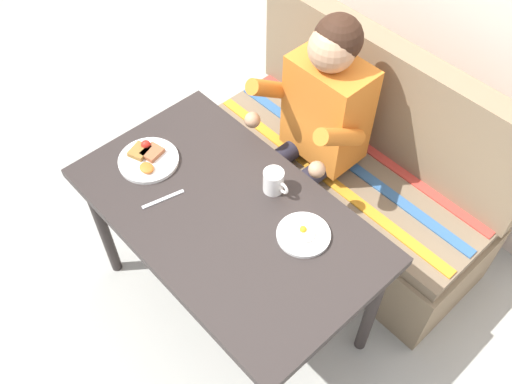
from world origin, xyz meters
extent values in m
plane|color=#A2A49C|center=(0.00, 0.00, 0.00)|extent=(8.00, 8.00, 0.00)
cube|color=#2E2825|center=(0.00, 0.00, 0.71)|extent=(1.20, 0.70, 0.04)
cylinder|color=#2E2825|center=(-0.54, -0.29, 0.34)|extent=(0.05, 0.05, 0.69)
cylinder|color=#2E2825|center=(-0.54, 0.29, 0.34)|extent=(0.05, 0.05, 0.69)
cylinder|color=#2E2825|center=(0.54, 0.29, 0.34)|extent=(0.05, 0.05, 0.69)
cube|color=#7F6B51|center=(0.00, 0.72, 0.20)|extent=(1.44, 0.56, 0.40)
cube|color=#78654E|center=(0.00, 0.72, 0.43)|extent=(1.40, 0.52, 0.06)
cube|color=#7F6B51|center=(0.00, 0.94, 0.73)|extent=(1.44, 0.12, 0.54)
cube|color=orange|center=(0.00, 0.58, 0.46)|extent=(1.38, 0.05, 0.01)
cube|color=#336099|center=(0.00, 0.72, 0.46)|extent=(1.38, 0.05, 0.01)
cube|color=#C63D33|center=(0.00, 0.86, 0.46)|extent=(1.38, 0.05, 0.01)
cube|color=orange|center=(-0.11, 0.66, 0.76)|extent=(0.34, 0.22, 0.48)
sphere|color=tan|center=(-0.11, 0.64, 1.09)|extent=(0.19, 0.19, 0.19)
sphere|color=#331E14|center=(-0.11, 0.67, 1.12)|extent=(0.19, 0.19, 0.19)
cylinder|color=orange|center=(-0.30, 0.52, 0.83)|extent=(0.07, 0.29, 0.23)
cylinder|color=orange|center=(0.08, 0.52, 0.83)|extent=(0.07, 0.29, 0.23)
sphere|color=tan|center=(-0.30, 0.40, 0.73)|extent=(0.07, 0.07, 0.07)
sphere|color=tan|center=(0.08, 0.40, 0.73)|extent=(0.07, 0.07, 0.07)
cylinder|color=#232333|center=(-0.19, 0.49, 0.52)|extent=(0.09, 0.34, 0.09)
cylinder|color=#232333|center=(-0.19, 0.32, 0.26)|extent=(0.08, 0.08, 0.52)
cube|color=black|center=(-0.19, 0.26, 0.03)|extent=(0.09, 0.20, 0.05)
cylinder|color=#232333|center=(-0.02, 0.49, 0.52)|extent=(0.09, 0.34, 0.09)
cylinder|color=#232333|center=(-0.02, 0.32, 0.26)|extent=(0.08, 0.08, 0.52)
cube|color=black|center=(-0.02, 0.26, 0.03)|extent=(0.09, 0.20, 0.05)
cylinder|color=white|center=(-0.40, -0.07, 0.74)|extent=(0.24, 0.24, 0.02)
cube|color=#9B5736|center=(-0.41, -0.04, 0.76)|extent=(0.08, 0.09, 0.02)
cube|color=olive|center=(-0.45, -0.07, 0.76)|extent=(0.09, 0.10, 0.02)
sphere|color=red|center=(-0.45, -0.04, 0.76)|extent=(0.04, 0.04, 0.04)
ellipsoid|color=#CC6623|center=(-0.36, -0.10, 0.76)|extent=(0.06, 0.05, 0.02)
cylinder|color=white|center=(0.27, 0.13, 0.74)|extent=(0.20, 0.20, 0.01)
ellipsoid|color=white|center=(0.27, 0.13, 0.75)|extent=(0.09, 0.08, 0.01)
sphere|color=yellow|center=(0.26, 0.14, 0.76)|extent=(0.03, 0.03, 0.03)
cylinder|color=white|center=(0.04, 0.20, 0.78)|extent=(0.08, 0.08, 0.10)
cylinder|color=brown|center=(0.04, 0.20, 0.82)|extent=(0.07, 0.07, 0.01)
torus|color=white|center=(0.09, 0.20, 0.78)|extent=(0.05, 0.01, 0.05)
cube|color=silver|center=(-0.20, -0.14, 0.73)|extent=(0.05, 0.17, 0.00)
camera|label=1|loc=(1.00, -0.77, 2.42)|focal=39.59mm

